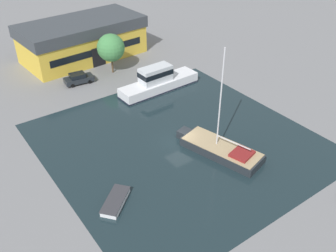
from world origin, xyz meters
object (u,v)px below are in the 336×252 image
(warehouse_building, at_px, (83,39))
(quay_tree_near_building, at_px, (111,48))
(small_dinghy, at_px, (116,201))
(sailboat_moored, at_px, (220,149))
(motor_cruiser, at_px, (158,82))
(parked_car, at_px, (79,78))

(warehouse_building, height_order, quay_tree_near_building, warehouse_building)
(small_dinghy, bearing_deg, quay_tree_near_building, 111.87)
(quay_tree_near_building, relative_size, small_dinghy, 1.52)
(sailboat_moored, bearing_deg, quay_tree_near_building, 73.84)
(motor_cruiser, bearing_deg, quay_tree_near_building, 12.88)
(sailboat_moored, bearing_deg, warehouse_building, 75.69)
(quay_tree_near_building, bearing_deg, parked_car, -175.67)
(parked_car, relative_size, sailboat_moored, 0.36)
(parked_car, height_order, motor_cruiser, motor_cruiser)
(parked_car, distance_m, sailboat_moored, 25.69)
(warehouse_building, relative_size, small_dinghy, 5.07)
(sailboat_moored, bearing_deg, small_dinghy, 165.48)
(sailboat_moored, bearing_deg, motor_cruiser, 64.85)
(sailboat_moored, height_order, motor_cruiser, sailboat_moored)
(parked_car, relative_size, small_dinghy, 1.08)
(warehouse_building, distance_m, parked_car, 10.38)
(parked_car, bearing_deg, motor_cruiser, 49.82)
(quay_tree_near_building, distance_m, sailboat_moored, 25.81)
(motor_cruiser, xyz_separation_m, small_dinghy, (-16.21, -16.54, -1.01))
(parked_car, xyz_separation_m, motor_cruiser, (8.39, -8.66, 0.52))
(warehouse_building, height_order, parked_car, warehouse_building)
(motor_cruiser, bearing_deg, warehouse_building, 8.87)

